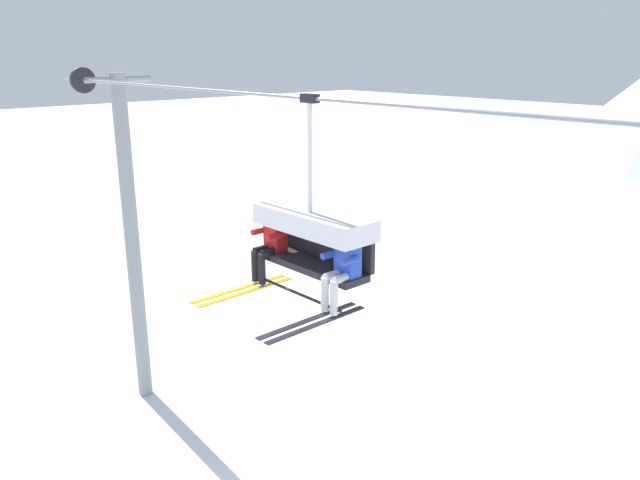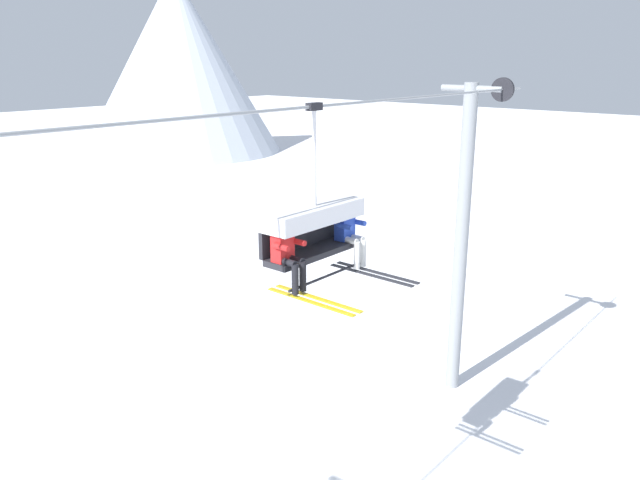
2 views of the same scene
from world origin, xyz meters
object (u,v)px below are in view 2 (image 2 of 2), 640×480
at_px(chairlift_chair, 311,221).
at_px(skier_blue, 351,232).
at_px(lift_tower_far, 462,236).
at_px(skier_red, 289,253).

height_order(chairlift_chair, skier_blue, chairlift_chair).
xyz_separation_m(lift_tower_far, skier_blue, (-5.99, -0.93, 1.57)).
xyz_separation_m(lift_tower_far, skier_red, (-7.56, -0.93, 1.57)).
bearing_deg(skier_blue, lift_tower_far, 8.83).
xyz_separation_m(lift_tower_far, chairlift_chair, (-6.77, -0.71, 1.88)).
bearing_deg(lift_tower_far, chairlift_chair, -174.02).
distance_m(lift_tower_far, chairlift_chair, 7.06).
distance_m(chairlift_chair, skier_red, 0.87).
bearing_deg(chairlift_chair, skier_blue, -15.72).
bearing_deg(lift_tower_far, skier_red, -172.99).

